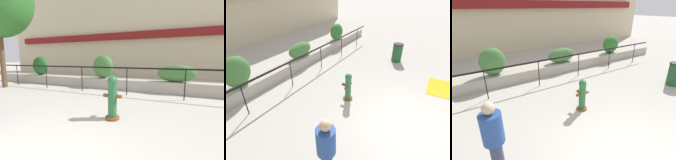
% 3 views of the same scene
% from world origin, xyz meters
% --- Properties ---
extents(building_facade, '(30.00, 1.36, 8.00)m').
position_xyz_m(building_facade, '(0.00, 11.98, 3.99)').
color(building_facade, beige).
rests_on(building_facade, ground).
extents(planter_wall_low, '(18.00, 0.70, 0.50)m').
position_xyz_m(planter_wall_low, '(0.00, 6.00, 0.25)').
color(planter_wall_low, '#ADA393').
rests_on(planter_wall_low, ground).
extents(fence_railing_segment, '(15.00, 0.05, 1.15)m').
position_xyz_m(fence_railing_segment, '(-0.00, 4.90, 1.02)').
color(fence_railing_segment, black).
rests_on(fence_railing_segment, ground).
extents(hedge_bush_0, '(1.12, 0.61, 1.12)m').
position_xyz_m(hedge_bush_0, '(-5.82, 6.00, 1.06)').
color(hedge_bush_0, '#235B23').
rests_on(hedge_bush_0, planter_wall_low).
extents(hedge_bush_1, '(1.08, 0.60, 1.18)m').
position_xyz_m(hedge_bush_1, '(-1.59, 6.00, 1.09)').
color(hedge_bush_1, '#427538').
rests_on(hedge_bush_1, planter_wall_low).
extents(hedge_bush_2, '(1.54, 0.56, 0.74)m').
position_xyz_m(hedge_bush_2, '(1.86, 6.00, 0.87)').
color(hedge_bush_2, '#427538').
rests_on(hedge_bush_2, planter_wall_low).
extents(fire_hydrant, '(0.47, 0.43, 1.08)m').
position_xyz_m(fire_hydrant, '(0.36, 2.40, 0.55)').
color(fire_hydrant, brown).
rests_on(fire_hydrant, ground).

